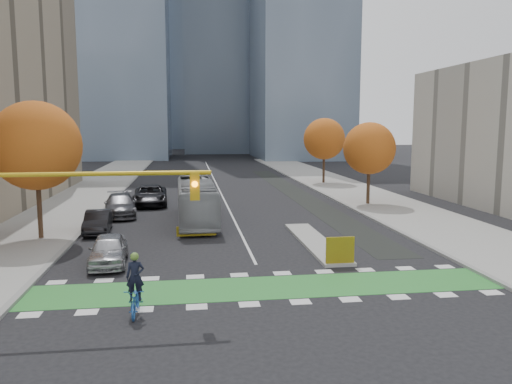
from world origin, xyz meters
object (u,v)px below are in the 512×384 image
object	(u,v)px
tree_east_far	(324,139)
parked_car_c	(120,205)
parked_car_b	(98,222)
parked_car_a	(108,250)
tree_west	(36,146)
traffic_signal_west	(54,205)
hazard_board	(340,250)
bus	(196,201)
parked_car_d	(150,195)
cyclist	(136,294)
tree_east_near	(369,148)

from	to	relation	value
tree_east_far	parked_car_c	size ratio (longest dim) A/B	1.35
tree_east_far	parked_car_b	xyz separation A→B (m)	(-21.50, -24.33, -4.54)
parked_car_a	parked_car_b	distance (m)	7.83
tree_west	tree_east_far	size ratio (longest dim) A/B	1.08
traffic_signal_west	parked_car_c	bearing A→B (deg)	91.28
tree_west	parked_car_c	distance (m)	9.71
hazard_board	parked_car_a	bearing A→B (deg)	170.59
bus	parked_car_c	size ratio (longest dim) A/B	1.92
traffic_signal_west	parked_car_d	distance (m)	25.38
traffic_signal_west	parked_car_d	bearing A→B (deg)	86.74
cyclist	bus	xyz separation A→B (m)	(2.49, 17.26, 0.74)
tree_west	parked_car_d	distance (m)	14.57
tree_east_far	parked_car_d	world-z (taller)	tree_east_far
hazard_board	bus	xyz separation A→B (m)	(-6.69, 12.23, 0.71)
parked_car_a	parked_car_d	bearing A→B (deg)	84.14
tree_east_near	traffic_signal_west	world-z (taller)	tree_east_near
hazard_board	tree_west	distance (m)	18.44
hazard_board	traffic_signal_west	distance (m)	13.23
bus	parked_car_a	size ratio (longest dim) A/B	2.51
cyclist	tree_west	bearing A→B (deg)	118.59
tree_east_near	cyclist	xyz separation A→B (m)	(-17.18, -22.82, -4.10)
bus	parked_car_c	bearing A→B (deg)	149.48
tree_west	parked_car_a	world-z (taller)	tree_west
tree_east_far	parked_car_d	size ratio (longest dim) A/B	1.26
tree_east_near	parked_car_b	world-z (taller)	tree_east_near
tree_west	tree_east_far	bearing A→B (deg)	46.70
tree_west	parked_car_b	bearing A→B (deg)	29.14
cyclist	parked_car_a	bearing A→B (deg)	106.78
tree_east_near	bus	bearing A→B (deg)	-159.24
tree_east_near	parked_car_d	bearing A→B (deg)	171.93
traffic_signal_west	hazard_board	bearing A→B (deg)	21.55
tree_east_far	cyclist	xyz separation A→B (m)	(-17.68, -38.82, -4.47)
cyclist	parked_car_b	distance (m)	14.99
hazard_board	parked_car_b	world-z (taller)	hazard_board
hazard_board	bus	size ratio (longest dim) A/B	0.13
cyclist	parked_car_c	size ratio (longest dim) A/B	0.41
bus	parked_car_d	xyz separation A→B (m)	(-3.81, 8.19, -0.67)
parked_car_d	tree_east_far	bearing A→B (deg)	32.26
bus	tree_east_far	bearing A→B (deg)	53.62
parked_car_b	parked_car_d	size ratio (longest dim) A/B	0.71
bus	parked_car_b	distance (m)	6.93
hazard_board	tree_east_far	distance (m)	35.13
parked_car_c	parked_car_b	bearing A→B (deg)	-103.41
hazard_board	traffic_signal_west	world-z (taller)	traffic_signal_west
tree_west	bus	distance (m)	11.10
parked_car_d	tree_west	bearing A→B (deg)	-116.43
hazard_board	parked_car_c	size ratio (longest dim) A/B	0.25
tree_west	parked_car_c	size ratio (longest dim) A/B	1.46
cyclist	bus	bearing A→B (deg)	82.37
parked_car_b	cyclist	bearing A→B (deg)	-78.91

